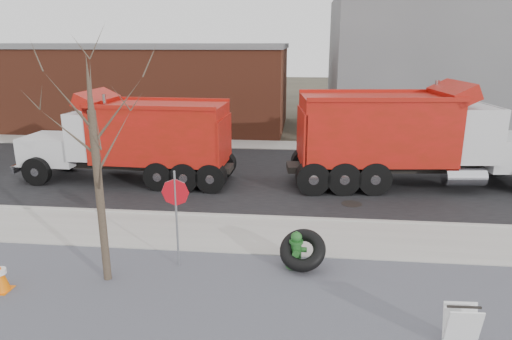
# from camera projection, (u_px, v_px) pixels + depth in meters

# --- Properties ---
(ground) EXTENTS (120.00, 120.00, 0.00)m
(ground) POSITION_uv_depth(u_px,v_px,m) (255.00, 239.00, 12.89)
(ground) COLOR #383328
(ground) RESTS_ON ground
(gravel_verge) EXTENTS (60.00, 5.00, 0.03)m
(gravel_verge) POSITION_uv_depth(u_px,v_px,m) (237.00, 309.00, 9.54)
(gravel_verge) COLOR slate
(gravel_verge) RESTS_ON ground
(sidewalk) EXTENTS (60.00, 2.50, 0.06)m
(sidewalk) POSITION_uv_depth(u_px,v_px,m) (256.00, 235.00, 13.12)
(sidewalk) COLOR #9E9B93
(sidewalk) RESTS_ON ground
(curb) EXTENTS (60.00, 0.15, 0.11)m
(curb) POSITION_uv_depth(u_px,v_px,m) (260.00, 217.00, 14.36)
(curb) COLOR #9E9B93
(curb) RESTS_ON ground
(road) EXTENTS (60.00, 9.40, 0.02)m
(road) POSITION_uv_depth(u_px,v_px,m) (271.00, 176.00, 18.91)
(road) COLOR black
(road) RESTS_ON ground
(far_sidewalk) EXTENTS (60.00, 2.00, 0.06)m
(far_sidewalk) POSITION_uv_depth(u_px,v_px,m) (279.00, 145.00, 24.36)
(far_sidewalk) COLOR #9E9B93
(far_sidewalk) RESTS_ON ground
(building_grey) EXTENTS (12.00, 10.00, 8.00)m
(building_grey) POSITION_uv_depth(u_px,v_px,m) (431.00, 64.00, 28.11)
(building_grey) COLOR slate
(building_grey) RESTS_ON ground
(building_brick) EXTENTS (20.20, 8.20, 5.30)m
(building_brick) POSITION_uv_depth(u_px,v_px,m) (129.00, 85.00, 29.43)
(building_brick) COLOR brown
(building_brick) RESTS_ON ground
(bare_tree) EXTENTS (3.20, 3.20, 5.20)m
(bare_tree) POSITION_uv_depth(u_px,v_px,m) (94.00, 143.00, 9.82)
(bare_tree) COLOR #382D23
(bare_tree) RESTS_ON ground
(fire_hydrant) EXTENTS (0.53, 0.52, 0.95)m
(fire_hydrant) POSITION_uv_depth(u_px,v_px,m) (296.00, 251.00, 11.20)
(fire_hydrant) COLOR #28692C
(fire_hydrant) RESTS_ON ground
(truck_tire) EXTENTS (1.37, 1.32, 0.96)m
(truck_tire) POSITION_uv_depth(u_px,v_px,m) (303.00, 250.00, 11.11)
(truck_tire) COLOR black
(truck_tire) RESTS_ON ground
(stop_sign) EXTENTS (0.67, 0.05, 2.47)m
(stop_sign) POSITION_uv_depth(u_px,v_px,m) (176.00, 202.00, 10.90)
(stop_sign) COLOR gray
(stop_sign) RESTS_ON ground
(sandwich_board) EXTENTS (0.61, 0.40, 0.83)m
(sandwich_board) POSITION_uv_depth(u_px,v_px,m) (462.00, 326.00, 8.23)
(sandwich_board) COLOR white
(sandwich_board) RESTS_ON ground
(dump_truck_red_a) EXTENTS (9.94, 3.64, 3.93)m
(dump_truck_red_a) POSITION_uv_depth(u_px,v_px,m) (410.00, 135.00, 17.19)
(dump_truck_red_a) COLOR black
(dump_truck_red_a) RESTS_ON ground
(dump_truck_red_b) EXTENTS (8.38, 2.67, 3.53)m
(dump_truck_red_b) POSITION_uv_depth(u_px,v_px,m) (135.00, 137.00, 17.76)
(dump_truck_red_b) COLOR black
(dump_truck_red_b) RESTS_ON ground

